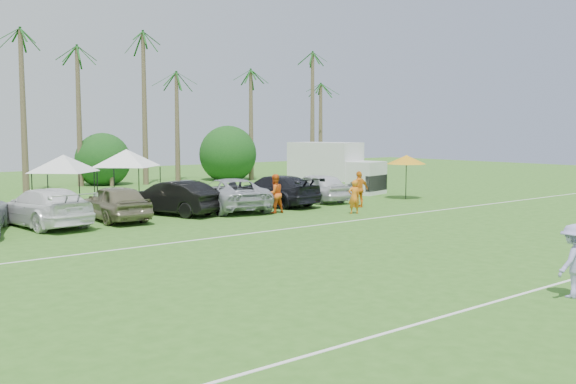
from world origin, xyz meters
TOP-DOWN VIEW (x-y plane):
  - ground at (0.00, 0.00)m, footprint 120.00×120.00m
  - field_lines at (0.00, 8.00)m, footprint 80.00×12.10m
  - palm_tree_5 at (0.00, 38.00)m, footprint 2.40×2.40m
  - palm_tree_6 at (4.00, 38.00)m, footprint 2.40×2.40m
  - palm_tree_7 at (8.00, 38.00)m, footprint 2.40×2.40m
  - palm_tree_8 at (13.00, 38.00)m, footprint 2.40×2.40m
  - palm_tree_9 at (18.00, 38.00)m, footprint 2.40×2.40m
  - palm_tree_10 at (23.00, 38.00)m, footprint 2.40×2.40m
  - palm_tree_11 at (27.00, 38.00)m, footprint 2.40×2.40m
  - bush_tree_2 at (6.00, 39.00)m, footprint 4.00×4.00m
  - bush_tree_3 at (16.00, 39.00)m, footprint 4.00×4.00m
  - sideline_player_a at (8.95, 15.79)m, footprint 0.71×0.59m
  - sideline_player_b at (6.03, 18.38)m, footprint 1.00×0.81m
  - sideline_player_c at (10.96, 17.44)m, footprint 1.17×0.57m
  - box_truck at (15.88, 24.64)m, footprint 3.88×6.75m
  - canopy_tent_left at (-1.14, 27.56)m, footprint 4.03×4.03m
  - canopy_tent_right at (2.70, 28.11)m, footprint 4.32×4.32m
  - market_umbrella at (16.17, 18.74)m, footprint 2.35×2.35m
  - frisbee_player at (2.00, 1.08)m, footprint 1.19×0.70m
  - parked_car_3 at (-4.33, 20.99)m, footprint 2.97×5.92m
  - parked_car_4 at (-1.25, 20.81)m, footprint 2.10×4.90m
  - parked_car_5 at (1.82, 21.04)m, footprint 3.32×5.30m
  - parked_car_6 at (4.90, 20.79)m, footprint 3.96×6.39m
  - parked_car_7 at (7.98, 20.99)m, footprint 3.01×5.93m
  - parked_car_8 at (11.05, 21.08)m, footprint 2.23×4.95m

SIDE VIEW (x-z plane):
  - ground at x=0.00m, z-range 0.00..0.00m
  - field_lines at x=0.00m, z-range 0.00..0.01m
  - parked_car_3 at x=-4.33m, z-range 0.00..1.65m
  - parked_car_4 at x=-1.25m, z-range 0.00..1.65m
  - parked_car_5 at x=1.82m, z-range 0.00..1.65m
  - parked_car_6 at x=4.90m, z-range 0.00..1.65m
  - parked_car_7 at x=7.98m, z-range 0.00..1.65m
  - parked_car_8 at x=11.05m, z-range 0.00..1.65m
  - sideline_player_a at x=8.95m, z-range 0.00..1.65m
  - frisbee_player at x=2.00m, z-range 0.00..1.82m
  - sideline_player_c at x=10.96m, z-range 0.00..1.93m
  - sideline_player_b at x=6.03m, z-range 0.00..1.93m
  - box_truck at x=15.88m, z-range 0.11..3.39m
  - bush_tree_2 at x=6.00m, z-range -0.20..3.80m
  - bush_tree_3 at x=16.00m, z-range -0.20..3.80m
  - market_umbrella at x=16.17m, z-range 1.04..3.66m
  - canopy_tent_left at x=-1.14m, z-range 1.16..4.42m
  - canopy_tent_right at x=2.70m, z-range 1.25..4.75m
  - palm_tree_8 at x=13.00m, z-range 3.03..11.93m
  - palm_tree_5 at x=0.00m, z-range 3.40..13.30m
  - palm_tree_9 at x=18.00m, z-range 3.40..13.30m
  - palm_tree_6 at x=4.00m, z-range 3.76..14.66m
  - palm_tree_10 at x=23.00m, z-range 3.76..14.66m
  - palm_tree_7 at x=8.00m, z-range 4.11..16.01m
  - palm_tree_11 at x=27.00m, z-range 4.11..16.01m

